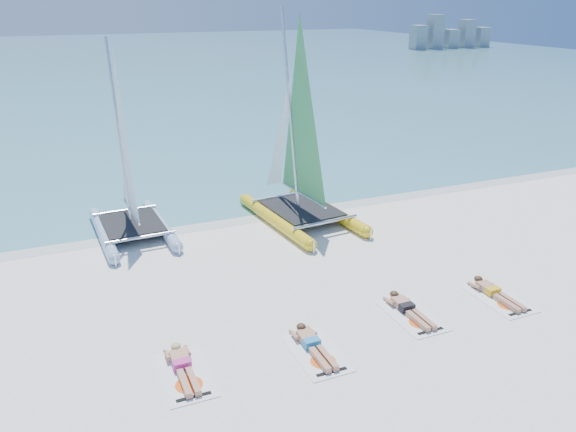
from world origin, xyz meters
The scene contains 14 objects.
ground centered at (0.00, 0.00, 0.00)m, with size 140.00×140.00×0.00m, color white.
sea centered at (0.00, 63.00, 0.01)m, with size 140.00×115.00×0.01m, color #6CA9B4.
wet_sand_strip centered at (0.00, 5.50, 0.00)m, with size 140.00×1.40×0.01m, color silver.
distant_skyline centered at (53.71, 62.00, 1.94)m, with size 14.00×2.00×5.00m.
catamaran_blue centered at (-2.80, 5.52, 1.91)m, with size 2.46×4.79×6.40m.
catamaran_yellow centered at (2.80, 4.94, 2.30)m, with size 3.09×5.84×7.30m.
towel_a centered at (-2.94, -2.63, 0.01)m, with size 1.00×1.85×0.02m, color white.
sunbather_a centered at (-2.94, -2.44, 0.12)m, with size 0.37×1.73×0.26m.
towel_b centered at (-0.09, -2.97, 0.01)m, with size 1.00×1.85×0.02m, color white.
sunbather_b centered at (-0.09, -2.78, 0.12)m, with size 0.37×1.73×0.26m.
towel_c centered at (2.74, -2.50, 0.01)m, with size 1.00×1.85×0.02m, color white.
sunbather_c centered at (2.74, -2.30, 0.12)m, with size 0.37×1.73×0.26m.
towel_d centered at (5.30, -2.67, 0.01)m, with size 1.00×1.85×0.02m, color white.
sunbather_d centered at (5.30, -2.48, 0.12)m, with size 0.37×1.73×0.26m.
Camera 1 is at (-4.70, -12.33, 7.29)m, focal length 35.00 mm.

